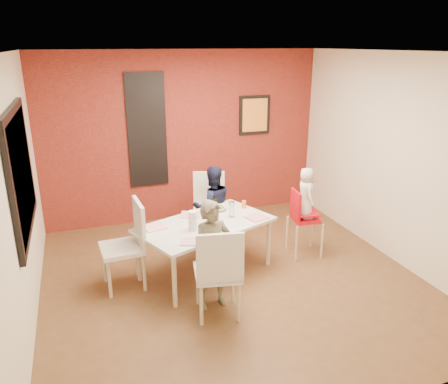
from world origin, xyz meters
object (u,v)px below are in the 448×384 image
object	(u,v)px
chair_near	(219,269)
dining_table	(205,228)
wine_bottle	(215,210)
chair_far	(209,203)
high_chair	(302,216)
child_far	(212,206)
chair_left	(130,240)
toddler	(306,193)
child_near	(213,255)
paper_towel_roll	(193,221)

from	to	relation	value
chair_near	dining_table	bearing A→B (deg)	-88.39
dining_table	wine_bottle	size ratio (longest dim) A/B	6.76
chair_far	high_chair	xyz separation A→B (m)	(1.03, -0.94, 0.01)
high_chair	child_far	world-z (taller)	child_far
chair_left	high_chair	distance (m)	2.31
dining_table	high_chair	world-z (taller)	high_chair
toddler	child_far	bearing A→B (deg)	62.71
dining_table	toddler	bearing A→B (deg)	1.84
chair_near	child_near	distance (m)	0.25
chair_left	toddler	xyz separation A→B (m)	(2.34, 0.04, 0.31)
child_far	chair_far	bearing A→B (deg)	-96.34
chair_far	high_chair	size ratio (longest dim) A/B	1.06
high_chair	wine_bottle	distance (m)	1.27
wine_bottle	paper_towel_roll	size ratio (longest dim) A/B	1.15
dining_table	chair_far	bearing A→B (deg)	70.33
child_far	child_near	bearing A→B (deg)	72.26
chair_far	chair_near	bearing A→B (deg)	-87.30
wine_bottle	paper_towel_roll	distance (m)	0.40
dining_table	chair_near	world-z (taller)	chair_near
chair_near	chair_left	bearing A→B (deg)	-41.20
child_near	child_far	bearing A→B (deg)	65.31
chair_far	dining_table	bearing A→B (deg)	-92.48
dining_table	chair_near	bearing A→B (deg)	-98.98
child_near	toddler	size ratio (longest dim) A/B	1.79
chair_near	high_chair	bearing A→B (deg)	-135.61
high_chair	child_near	distance (m)	1.71
high_chair	child_near	size ratio (longest dim) A/B	0.76
paper_towel_roll	chair_near	bearing A→B (deg)	-86.85
chair_left	high_chair	xyz separation A→B (m)	(2.31, 0.04, -0.03)
dining_table	child_far	size ratio (longest dim) A/B	1.56
dining_table	child_far	bearing A→B (deg)	66.28
chair_left	paper_towel_roll	distance (m)	0.78
chair_left	paper_towel_roll	bearing A→B (deg)	74.08
dining_table	toddler	xyz separation A→B (m)	(1.41, 0.05, 0.28)
child_near	wine_bottle	xyz separation A→B (m)	(0.28, 0.78, 0.20)
dining_table	chair_left	bearing A→B (deg)	179.59
paper_towel_roll	chair_far	bearing A→B (deg)	64.13
child_far	high_chair	bearing A→B (deg)	146.35
chair_far	child_far	world-z (taller)	child_far
dining_table	wine_bottle	world-z (taller)	wine_bottle
child_far	toddler	distance (m)	1.32
chair_far	paper_towel_roll	bearing A→B (deg)	-98.68
chair_far	child_far	xyz separation A→B (m)	(-0.03, -0.25, 0.03)
chair_far	toddler	bearing A→B (deg)	-24.83
chair_near	high_chair	distance (m)	1.85
child_near	toddler	xyz separation A→B (m)	(1.55, 0.77, 0.28)
dining_table	paper_towel_roll	distance (m)	0.31
chair_left	wine_bottle	bearing A→B (deg)	88.83
chair_far	high_chair	bearing A→B (deg)	-25.30
chair_left	toddler	size ratio (longest dim) A/B	1.53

